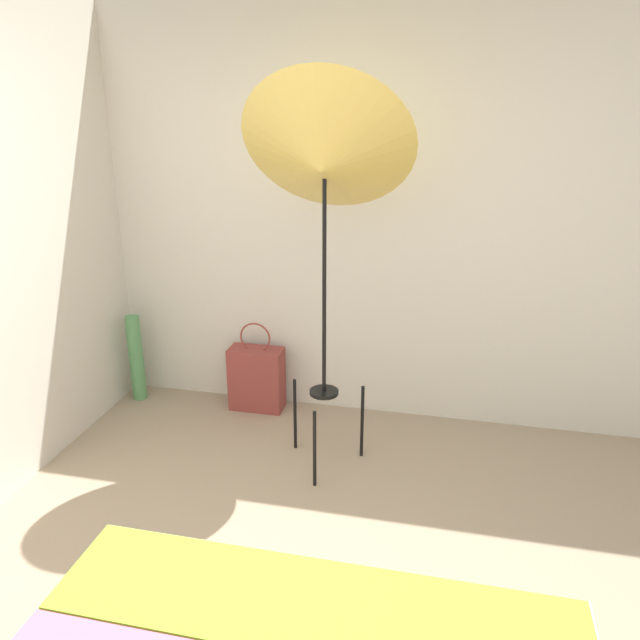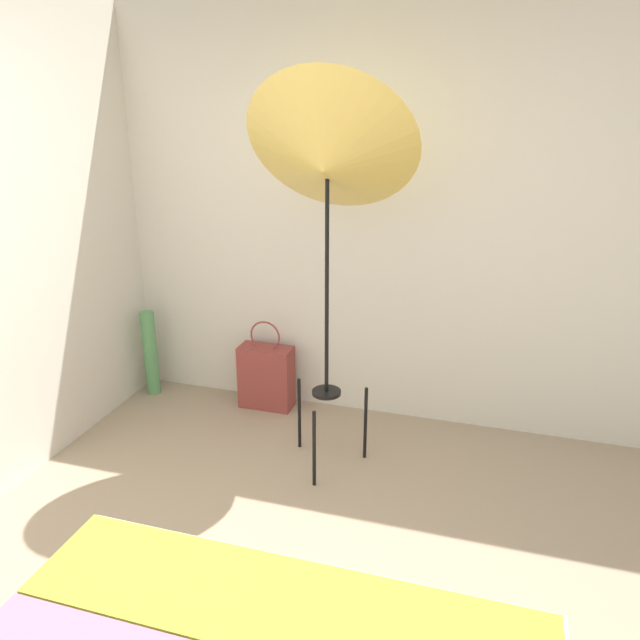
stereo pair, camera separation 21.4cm
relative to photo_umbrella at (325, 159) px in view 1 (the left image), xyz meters
The scene contains 4 objects.
wall_back 0.86m from the photo_umbrella, 80.30° to the left, with size 8.00×0.05×2.60m.
photo_umbrella is the anchor object (origin of this frame).
tote_bag 1.73m from the photo_umbrella, 136.60° to the left, with size 0.36×0.17×0.63m.
paper_roll 2.11m from the photo_umbrella, 160.53° to the left, with size 0.10×0.10×0.62m.
Camera 1 is at (0.55, -1.63, 2.06)m, focal length 35.00 mm.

